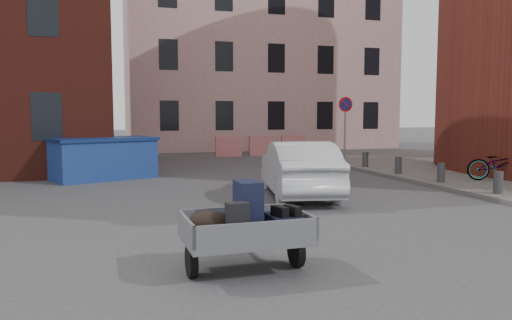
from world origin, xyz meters
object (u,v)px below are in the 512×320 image
object	(u,v)px
trailer	(245,227)
silver_car	(299,169)
dumpster	(103,158)
bicycle	(500,164)

from	to	relation	value
trailer	silver_car	distance (m)	6.29
dumpster	silver_car	world-z (taller)	silver_car
silver_car	bicycle	bearing A→B (deg)	-167.20
trailer	bicycle	world-z (taller)	trailer
silver_car	trailer	bearing A→B (deg)	73.09
silver_car	bicycle	xyz separation A→B (m)	(6.46, 0.19, -0.09)
trailer	dumpster	xyz separation A→B (m)	(-1.81, 10.48, 0.06)
trailer	silver_car	world-z (taller)	silver_car
bicycle	trailer	bearing A→B (deg)	144.04
trailer	bicycle	distance (m)	11.03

